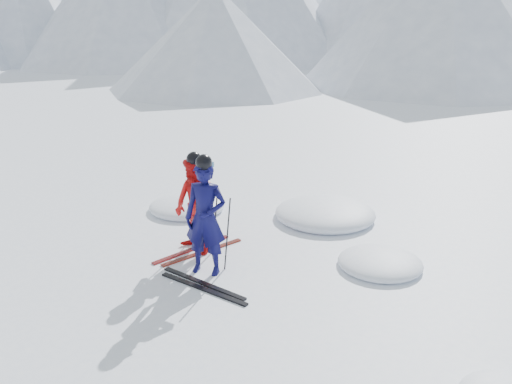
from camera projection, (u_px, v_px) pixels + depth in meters
The scene contains 12 objects.
ground at pixel (322, 280), 8.70m from camera, with size 160.00×160.00×0.00m, color white.
skier_blue at pixel (206, 218), 8.68m from camera, with size 0.69×0.45×1.90m, color #0C0B43.
skier_red at pixel (196, 206), 9.47m from camera, with size 0.84×0.66×1.74m, color red.
pole_blue_left at pixel (196, 230), 9.05m from camera, with size 0.02×0.02×1.27m, color black.
pole_blue_right at pixel (227, 234), 8.87m from camera, with size 0.02×0.02×1.27m, color black.
pole_red_left at pixel (191, 214), 9.91m from camera, with size 0.02×0.02×1.16m, color black.
pole_red_right at pixel (215, 222), 9.54m from camera, with size 0.02×0.02×1.16m, color black.
ski_worn_left at pixel (192, 249), 9.79m from camera, with size 0.09×1.70×0.03m, color black.
ski_worn_right at pixel (203, 252), 9.68m from camera, with size 0.09×1.70×0.03m, color black.
ski_loose_a at pixel (203, 283), 8.57m from camera, with size 0.09×1.70×0.03m, color black.
ski_loose_b at pixel (203, 289), 8.40m from camera, with size 0.09×1.70×0.03m, color black.
snow_lumps at pixel (307, 233), 10.54m from camera, with size 8.29×6.01×0.46m.
Camera 1 is at (2.95, -7.31, 4.09)m, focal length 38.00 mm.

